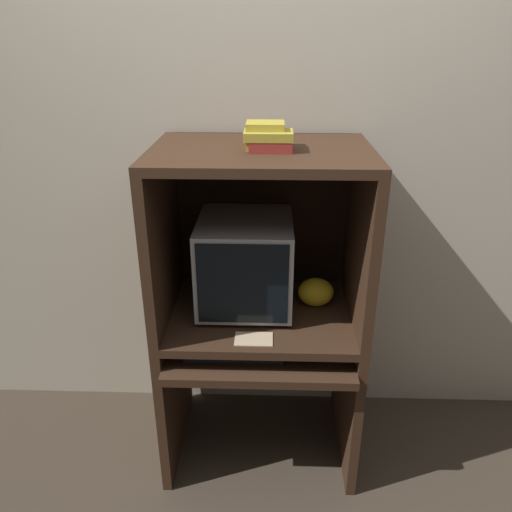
{
  "coord_description": "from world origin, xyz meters",
  "views": [
    {
      "loc": [
        0.04,
        -1.56,
        1.86
      ],
      "look_at": [
        -0.02,
        0.31,
        1.01
      ],
      "focal_mm": 35.0,
      "sensor_mm": 36.0,
      "label": 1
    }
  ],
  "objects": [
    {
      "name": "desk_monitor_shelf",
      "position": [
        0.0,
        0.31,
        0.72
      ],
      "size": [
        0.84,
        0.61,
        0.1
      ],
      "color": "#382316",
      "rests_on": "desk_base"
    },
    {
      "name": "desk_base",
      "position": [
        0.0,
        0.27,
        0.4
      ],
      "size": [
        0.84,
        0.66,
        0.64
      ],
      "color": "#382316",
      "rests_on": "ground_plane"
    },
    {
      "name": "snack_bag",
      "position": [
        0.24,
        0.37,
        0.81
      ],
      "size": [
        0.16,
        0.12,
        0.13
      ],
      "color": "gold",
      "rests_on": "desk_monitor_shelf"
    },
    {
      "name": "wall_back",
      "position": [
        0.0,
        0.67,
        1.3
      ],
      "size": [
        6.0,
        0.06,
        2.6
      ],
      "color": "beige",
      "rests_on": "ground_plane"
    },
    {
      "name": "storage_box",
      "position": [
        0.01,
        0.29,
        1.5
      ],
      "size": [
        0.14,
        0.12,
        0.1
      ],
      "color": "gold",
      "rests_on": "hutch_upper"
    },
    {
      "name": "ground_plane",
      "position": [
        0.0,
        0.0,
        0.0
      ],
      "size": [
        12.0,
        12.0,
        0.0
      ],
      "primitive_type": "plane",
      "color": "#3D3328"
    },
    {
      "name": "crt_monitor",
      "position": [
        -0.07,
        0.37,
        0.95
      ],
      "size": [
        0.39,
        0.43,
        0.4
      ],
      "color": "#B2B2B7",
      "rests_on": "desk_monitor_shelf"
    },
    {
      "name": "keyboard",
      "position": [
        -0.1,
        0.14,
        0.66
      ],
      "size": [
        0.4,
        0.16,
        0.03
      ],
      "color": "black",
      "rests_on": "desk_base"
    },
    {
      "name": "hutch_upper",
      "position": [
        0.0,
        0.34,
        1.19
      ],
      "size": [
        0.84,
        0.61,
        0.71
      ],
      "color": "#382316",
      "rests_on": "desk_monitor_shelf"
    },
    {
      "name": "mouse",
      "position": [
        0.17,
        0.15,
        0.66
      ],
      "size": [
        0.07,
        0.05,
        0.03
      ],
      "color": "#28282B",
      "rests_on": "desk_base"
    },
    {
      "name": "paper_card",
      "position": [
        -0.02,
        0.09,
        0.74
      ],
      "size": [
        0.15,
        0.1,
        0.0
      ],
      "color": "#CCB28C",
      "rests_on": "desk_monitor_shelf"
    },
    {
      "name": "book_stack",
      "position": [
        0.03,
        0.27,
        1.49
      ],
      "size": [
        0.18,
        0.12,
        0.07
      ],
      "color": "maroon",
      "rests_on": "hutch_upper"
    }
  ]
}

